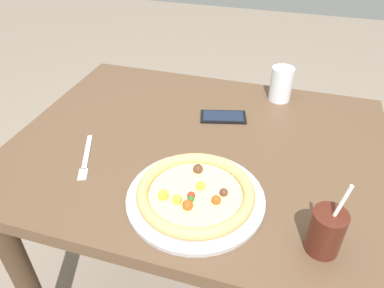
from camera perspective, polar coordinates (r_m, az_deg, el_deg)
ground_plane at (r=1.65m, az=0.71°, el=-21.26°), size 8.00×8.00×0.00m
dining_table at (r=1.17m, az=0.95°, el=-4.54°), size 1.11×0.87×0.75m
pizza_near at (r=0.90m, az=0.55°, el=-7.89°), size 0.34×0.34×0.04m
drink_cup_colored at (r=0.82m, az=20.34°, el=-12.77°), size 0.07×0.07×0.19m
water_cup_clear at (r=1.32m, az=13.85°, el=9.19°), size 0.08×0.08×0.12m
fork at (r=1.07m, az=-16.37°, el=-2.21°), size 0.10×0.19×0.00m
cell_phone at (r=1.21m, az=4.93°, el=4.30°), size 0.16×0.11×0.01m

